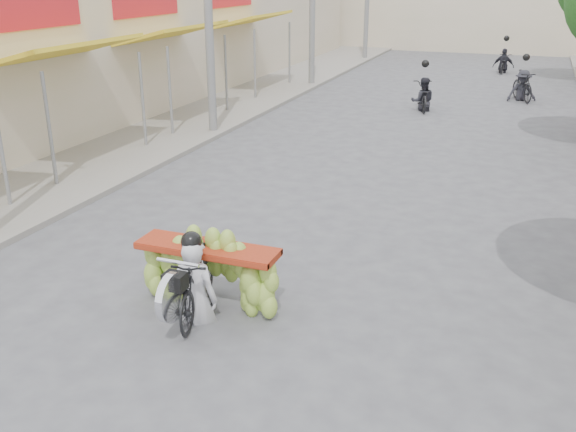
# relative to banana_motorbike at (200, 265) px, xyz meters

# --- Properties ---
(sidewalk_left) EXTENTS (4.00, 60.00, 0.12)m
(sidewalk_left) POSITION_rel_banana_motorbike_xyz_m (-6.26, 12.54, -0.67)
(sidewalk_left) COLOR gray
(sidewalk_left) RESTS_ON ground
(shophouse_row_left) EXTENTS (9.77, 40.00, 6.00)m
(shophouse_row_left) POSITION_rel_banana_motorbike_xyz_m (-11.24, 11.52, 2.27)
(shophouse_row_left) COLOR beige
(shophouse_row_left) RESTS_ON ground
(banana_motorbike) EXTENTS (2.20, 1.84, 2.19)m
(banana_motorbike) POSITION_rel_banana_motorbike_xyz_m (0.00, 0.00, 0.00)
(banana_motorbike) COLOR black
(banana_motorbike) RESTS_ON ground
(bg_motorbike_a) EXTENTS (1.03, 1.78, 1.95)m
(bg_motorbike_a) POSITION_rel_banana_motorbike_xyz_m (0.52, 15.11, 0.01)
(bg_motorbike_a) COLOR black
(bg_motorbike_a) RESTS_ON ground
(bg_motorbike_b) EXTENTS (1.21, 1.94, 1.95)m
(bg_motorbike_b) POSITION_rel_banana_motorbike_xyz_m (3.65, 18.10, 0.10)
(bg_motorbike_b) COLOR black
(bg_motorbike_b) RESTS_ON ground
(bg_motorbike_c) EXTENTS (1.01, 1.50, 1.95)m
(bg_motorbike_c) POSITION_rel_banana_motorbike_xyz_m (2.61, 25.12, 0.10)
(bg_motorbike_c) COLOR black
(bg_motorbike_c) RESTS_ON ground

